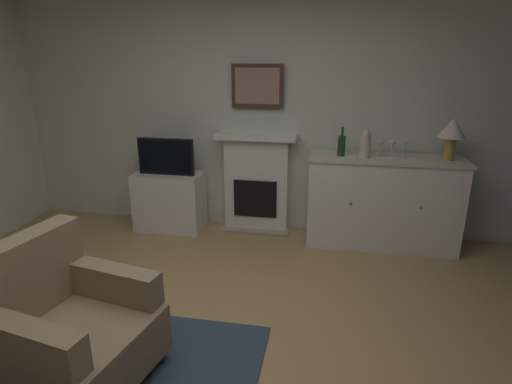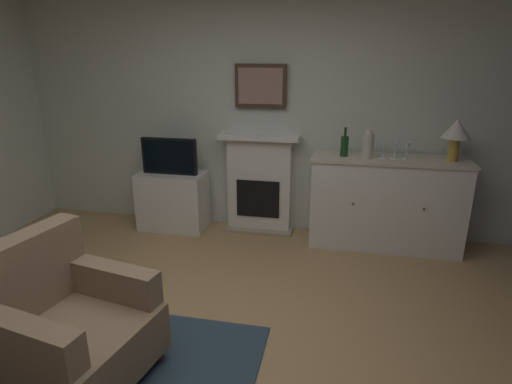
# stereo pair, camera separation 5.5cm
# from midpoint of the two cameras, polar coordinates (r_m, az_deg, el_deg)

# --- Properties ---
(ground_plane) EXTENTS (5.70, 4.79, 0.10)m
(ground_plane) POSITION_cam_midpoint_polar(r_m,az_deg,el_deg) (3.02, -7.71, -22.73)
(ground_plane) COLOR tan
(ground_plane) RESTS_ON ground
(wall_rear) EXTENTS (5.70, 0.06, 2.67)m
(wall_rear) POSITION_cam_midpoint_polar(r_m,az_deg,el_deg) (4.61, 0.73, 11.04)
(wall_rear) COLOR silver
(wall_rear) RESTS_ON ground_plane
(fireplace_unit) EXTENTS (0.87, 0.30, 1.10)m
(fireplace_unit) POSITION_cam_midpoint_polar(r_m,az_deg,el_deg) (4.67, -0.26, 1.24)
(fireplace_unit) COLOR white
(fireplace_unit) RESTS_ON ground_plane
(framed_picture) EXTENTS (0.55, 0.04, 0.45)m
(framed_picture) POSITION_cam_midpoint_polar(r_m,az_deg,el_deg) (4.52, -0.17, 14.26)
(framed_picture) COLOR #473323
(sideboard_cabinet) EXTENTS (1.53, 0.49, 0.95)m
(sideboard_cabinet) POSITION_cam_midpoint_polar(r_m,az_deg,el_deg) (4.48, 16.51, -1.31)
(sideboard_cabinet) COLOR white
(sideboard_cabinet) RESTS_ON ground_plane
(table_lamp) EXTENTS (0.26, 0.26, 0.40)m
(table_lamp) POSITION_cam_midpoint_polar(r_m,az_deg,el_deg) (4.40, 24.85, 7.54)
(table_lamp) COLOR #B79338
(table_lamp) RESTS_ON sideboard_cabinet
(wine_bottle) EXTENTS (0.08, 0.08, 0.29)m
(wine_bottle) POSITION_cam_midpoint_polar(r_m,az_deg,el_deg) (4.28, 11.22, 6.27)
(wine_bottle) COLOR #193F1E
(wine_bottle) RESTS_ON sideboard_cabinet
(wine_glass_left) EXTENTS (0.07, 0.07, 0.16)m
(wine_glass_left) POSITION_cam_midpoint_polar(r_m,az_deg,el_deg) (4.29, 16.26, 6.12)
(wine_glass_left) COLOR silver
(wine_glass_left) RESTS_ON sideboard_cabinet
(wine_glass_center) EXTENTS (0.07, 0.07, 0.16)m
(wine_glass_center) POSITION_cam_midpoint_polar(r_m,az_deg,el_deg) (4.31, 17.71, 6.03)
(wine_glass_center) COLOR silver
(wine_glass_center) RESTS_ON sideboard_cabinet
(wine_glass_right) EXTENTS (0.07, 0.07, 0.16)m
(wine_glass_right) POSITION_cam_midpoint_polar(r_m,az_deg,el_deg) (4.32, 19.16, 5.92)
(wine_glass_right) COLOR silver
(wine_glass_right) RESTS_ON sideboard_cabinet
(vase_decorative) EXTENTS (0.11, 0.11, 0.28)m
(vase_decorative) POSITION_cam_midpoint_polar(r_m,az_deg,el_deg) (4.25, 14.29, 6.42)
(vase_decorative) COLOR beige
(vase_decorative) RESTS_ON sideboard_cabinet
(tv_cabinet) EXTENTS (0.75, 0.42, 0.65)m
(tv_cabinet) POSITION_cam_midpoint_polar(r_m,az_deg,el_deg) (4.86, -11.98, -1.23)
(tv_cabinet) COLOR white
(tv_cabinet) RESTS_ON ground_plane
(tv_set) EXTENTS (0.62, 0.07, 0.40)m
(tv_set) POSITION_cam_midpoint_polar(r_m,az_deg,el_deg) (4.70, -12.51, 4.73)
(tv_set) COLOR black
(tv_set) RESTS_ON tv_cabinet
(armchair) EXTENTS (0.94, 0.90, 0.92)m
(armchair) POSITION_cam_midpoint_polar(r_m,az_deg,el_deg) (2.85, -24.84, -16.43)
(armchair) COLOR #8C7259
(armchair) RESTS_ON ground_plane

